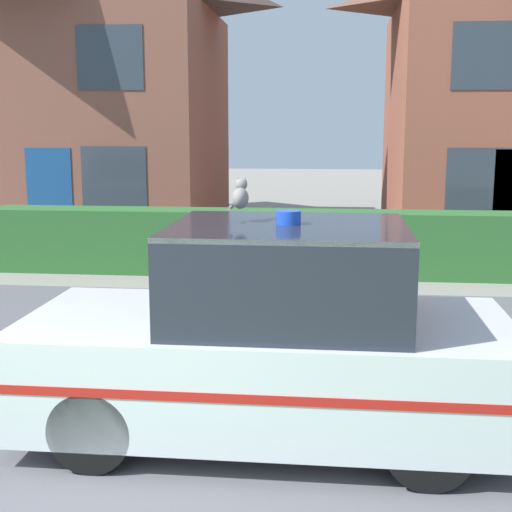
{
  "coord_description": "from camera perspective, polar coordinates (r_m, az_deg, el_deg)",
  "views": [
    {
      "loc": [
        1.69,
        -2.72,
        2.57
      ],
      "look_at": [
        0.83,
        5.51,
        1.05
      ],
      "focal_mm": 50.0,
      "sensor_mm": 36.0,
      "label": 1
    }
  ],
  "objects": [
    {
      "name": "road_strip",
      "position": [
        8.04,
        -6.57,
        -8.26
      ],
      "size": [
        28.0,
        6.8,
        0.01
      ],
      "primitive_type": "cube",
      "color": "#5B5B60",
      "rests_on": "ground"
    },
    {
      "name": "cat",
      "position": [
        5.82,
        -1.26,
        4.83
      ],
      "size": [
        0.16,
        0.29,
        0.25
      ],
      "rotation": [
        0.0,
        0.0,
        1.59
      ],
      "color": "gray",
      "rests_on": "police_car"
    },
    {
      "name": "garden_hedge",
      "position": [
        12.39,
        3.55,
        1.06
      ],
      "size": [
        11.0,
        0.82,
        1.12
      ],
      "primitive_type": "cube",
      "color": "#2D662D",
      "rests_on": "ground"
    },
    {
      "name": "police_car",
      "position": [
        5.92,
        1.32,
        -6.75
      ],
      "size": [
        4.0,
        1.84,
        1.89
      ],
      "rotation": [
        0.0,
        0.0,
        3.14
      ],
      "color": "black",
      "rests_on": "road_strip"
    },
    {
      "name": "house_left",
      "position": [
        18.77,
        -14.9,
        14.4
      ],
      "size": [
        7.58,
        6.02,
        7.8
      ],
      "color": "brown",
      "rests_on": "ground"
    }
  ]
}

